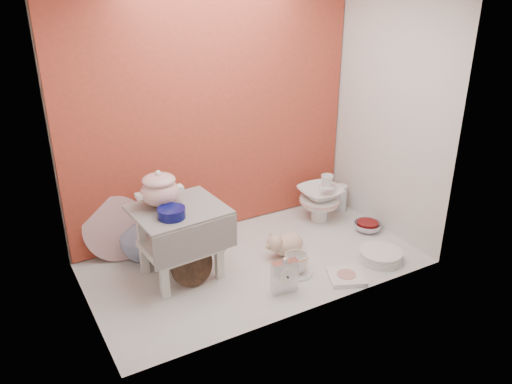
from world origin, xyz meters
The scene contains 17 objects.
ground centered at (0.00, 0.00, 0.00)m, with size 1.80×1.80×0.00m, color silver.
niche_shell centered at (0.00, 0.18, 0.93)m, with size 1.86×1.03×1.53m.
step_stool centered at (-0.40, 0.09, 0.20)m, with size 0.45×0.39×0.40m, color silver, non-canonical shape.
soup_tureen centered at (-0.46, 0.16, 0.49)m, with size 0.24×0.24×0.20m, color white, non-canonical shape.
cobalt_bowl centered at (-0.46, 0.01, 0.42)m, with size 0.14×0.14×0.05m, color #0B0E54.
floral_platter centered at (-0.64, 0.43, 0.18)m, with size 0.37×0.12×0.36m, color white, non-canonical shape.
blue_white_vase centered at (-0.51, 0.36, 0.14)m, with size 0.27×0.27×0.28m, color silver.
lacquer_tray centered at (-0.38, -0.01, 0.11)m, with size 0.24×0.11×0.23m, color black, non-canonical shape.
mantel_clock centered at (0.00, -0.32, 0.10)m, with size 0.14×0.05×0.20m, color silver.
plush_pig centered at (0.21, -0.02, 0.07)m, with size 0.24×0.16×0.14m, color #D1AE93.
teacup_saucer centered at (0.14, -0.20, 0.01)m, with size 0.18×0.18×0.01m, color white.
gold_rim_teacup centered at (0.14, -0.20, 0.06)m, with size 0.13×0.13×0.10m, color white.
lattice_dish centered at (0.34, -0.38, 0.01)m, with size 0.18×0.18×0.03m, color white.
dinner_plate_stack centered at (0.63, -0.32, 0.03)m, with size 0.25×0.25×0.06m, color white.
crystal_bowl centered at (0.79, -0.02, 0.03)m, with size 0.17×0.17×0.05m, color silver.
clear_glass_vase centered at (0.82, 0.30, 0.09)m, with size 0.09×0.09×0.18m, color silver.
porcelain_tower centered at (0.62, 0.25, 0.15)m, with size 0.27×0.27×0.31m, color white, non-canonical shape.
Camera 1 is at (-1.23, -2.19, 1.57)m, focal length 37.02 mm.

